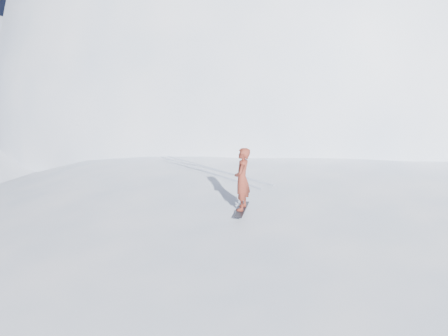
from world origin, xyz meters
name	(u,v)px	position (x,y,z in m)	size (l,w,h in m)	color
ground	(336,270)	(0.00, 0.00, 0.00)	(400.00, 400.00, 0.00)	white
near_ridge	(296,230)	(1.00, 3.00, 0.00)	(36.00, 28.00, 4.80)	white
summit_peak	(291,113)	(22.00, 26.00, 0.00)	(60.00, 56.00, 56.00)	white
peak_shoulder	(236,134)	(10.00, 20.00, 0.00)	(28.00, 24.00, 18.00)	white
wind_bumps	(282,249)	(-0.56, 2.12, 0.00)	(16.00, 14.40, 1.00)	white
snowboard	(242,209)	(-2.95, 1.43, 2.41)	(1.31, 0.24, 0.02)	black
snowboarder	(242,179)	(-2.95, 1.43, 3.40)	(0.71, 0.47, 1.95)	maroon
board_tracks	(210,170)	(-1.60, 5.51, 2.42)	(1.81, 5.90, 0.04)	silver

